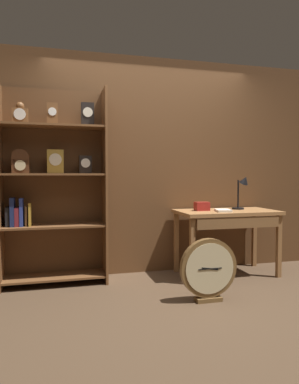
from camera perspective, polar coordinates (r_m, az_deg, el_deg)
ground_plane at (r=3.31m, az=6.03°, el=-18.24°), size 10.00×10.00×0.00m
back_wood_panel at (r=4.33m, az=0.03°, el=4.26°), size 4.80×0.05×2.60m
bookshelf at (r=3.96m, az=-15.57°, el=1.11°), size 1.11×0.36×2.13m
workbench at (r=4.28m, az=12.44°, el=-4.23°), size 1.17×0.63×0.77m
desk_lamp at (r=4.44m, az=14.74°, el=0.49°), size 0.21×0.21×0.42m
toolbox_small at (r=4.22m, az=8.44°, el=-2.29°), size 0.17×0.11×0.10m
open_repair_manual at (r=4.15m, az=11.79°, el=-2.93°), size 0.20×0.25×0.02m
round_clock_large at (r=3.43m, az=9.49°, el=-12.21°), size 0.55×0.11×0.59m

